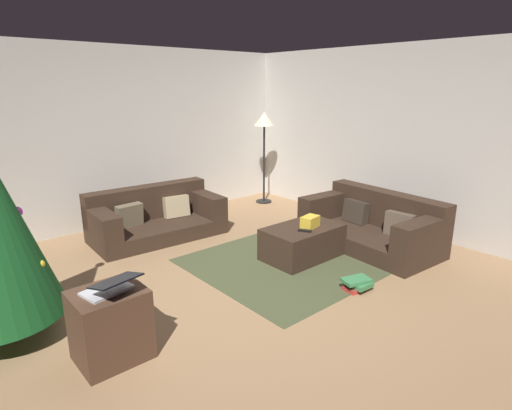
{
  "coord_description": "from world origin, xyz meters",
  "views": [
    {
      "loc": [
        -2.35,
        -2.91,
        2.05
      ],
      "look_at": [
        0.62,
        0.52,
        0.75
      ],
      "focal_mm": 29.52,
      "sensor_mm": 36.0,
      "label": 1
    }
  ],
  "objects_px": {
    "side_table": "(111,325)",
    "couch_right": "(374,225)",
    "tv_remote": "(305,231)",
    "corner_lamp": "(264,126)",
    "laptop": "(110,287)",
    "book_stack": "(357,284)",
    "ottoman": "(303,242)",
    "gift_box": "(310,222)",
    "couch_left": "(155,218)"
  },
  "relations": [
    {
      "from": "ottoman",
      "to": "tv_remote",
      "type": "height_order",
      "value": "tv_remote"
    },
    {
      "from": "gift_box",
      "to": "corner_lamp",
      "type": "bearing_deg",
      "value": 60.37
    },
    {
      "from": "side_table",
      "to": "laptop",
      "type": "height_order",
      "value": "laptop"
    },
    {
      "from": "tv_remote",
      "to": "side_table",
      "type": "height_order",
      "value": "side_table"
    },
    {
      "from": "book_stack",
      "to": "tv_remote",
      "type": "bearing_deg",
      "value": 83.04
    },
    {
      "from": "couch_left",
      "to": "tv_remote",
      "type": "distance_m",
      "value": 2.2
    },
    {
      "from": "couch_left",
      "to": "side_table",
      "type": "bearing_deg",
      "value": 58.39
    },
    {
      "from": "tv_remote",
      "to": "laptop",
      "type": "bearing_deg",
      "value": 157.94
    },
    {
      "from": "couch_left",
      "to": "gift_box",
      "type": "relative_size",
      "value": 7.96
    },
    {
      "from": "ottoman",
      "to": "corner_lamp",
      "type": "height_order",
      "value": "corner_lamp"
    },
    {
      "from": "couch_left",
      "to": "book_stack",
      "type": "distance_m",
      "value": 2.97
    },
    {
      "from": "gift_box",
      "to": "tv_remote",
      "type": "distance_m",
      "value": 0.19
    },
    {
      "from": "couch_left",
      "to": "laptop",
      "type": "distance_m",
      "value": 2.84
    },
    {
      "from": "tv_remote",
      "to": "laptop",
      "type": "distance_m",
      "value": 2.48
    },
    {
      "from": "ottoman",
      "to": "tv_remote",
      "type": "xyz_separation_m",
      "value": [
        -0.11,
        -0.13,
        0.21
      ]
    },
    {
      "from": "side_table",
      "to": "tv_remote",
      "type": "bearing_deg",
      "value": 6.38
    },
    {
      "from": "couch_right",
      "to": "ottoman",
      "type": "relative_size",
      "value": 1.9
    },
    {
      "from": "gift_box",
      "to": "side_table",
      "type": "height_order",
      "value": "side_table"
    },
    {
      "from": "laptop",
      "to": "corner_lamp",
      "type": "height_order",
      "value": "corner_lamp"
    },
    {
      "from": "tv_remote",
      "to": "corner_lamp",
      "type": "relative_size",
      "value": 0.1
    },
    {
      "from": "couch_left",
      "to": "corner_lamp",
      "type": "bearing_deg",
      "value": -169.37
    },
    {
      "from": "ottoman",
      "to": "book_stack",
      "type": "distance_m",
      "value": 1.0
    },
    {
      "from": "corner_lamp",
      "to": "book_stack",
      "type": "bearing_deg",
      "value": -116.13
    },
    {
      "from": "gift_box",
      "to": "side_table",
      "type": "bearing_deg",
      "value": -172.58
    },
    {
      "from": "gift_box",
      "to": "book_stack",
      "type": "height_order",
      "value": "gift_box"
    },
    {
      "from": "ottoman",
      "to": "corner_lamp",
      "type": "distance_m",
      "value": 2.83
    },
    {
      "from": "couch_right",
      "to": "book_stack",
      "type": "xyz_separation_m",
      "value": [
        -1.22,
        -0.64,
        -0.2
      ]
    },
    {
      "from": "couch_left",
      "to": "ottoman",
      "type": "height_order",
      "value": "couch_left"
    },
    {
      "from": "ottoman",
      "to": "side_table",
      "type": "height_order",
      "value": "side_table"
    },
    {
      "from": "couch_right",
      "to": "side_table",
      "type": "relative_size",
      "value": 3.2
    },
    {
      "from": "corner_lamp",
      "to": "tv_remote",
      "type": "bearing_deg",
      "value": -121.98
    },
    {
      "from": "laptop",
      "to": "couch_right",
      "type": "bearing_deg",
      "value": 1.95
    },
    {
      "from": "gift_box",
      "to": "corner_lamp",
      "type": "relative_size",
      "value": 0.14
    },
    {
      "from": "tv_remote",
      "to": "side_table",
      "type": "relative_size",
      "value": 0.28
    },
    {
      "from": "tv_remote",
      "to": "book_stack",
      "type": "bearing_deg",
      "value": -126.56
    },
    {
      "from": "couch_right",
      "to": "couch_left",
      "type": "bearing_deg",
      "value": 46.34
    },
    {
      "from": "side_table",
      "to": "couch_right",
      "type": "bearing_deg",
      "value": 1.15
    },
    {
      "from": "book_stack",
      "to": "gift_box",
      "type": "bearing_deg",
      "value": 73.47
    },
    {
      "from": "couch_left",
      "to": "couch_right",
      "type": "distance_m",
      "value": 2.99
    },
    {
      "from": "tv_remote",
      "to": "laptop",
      "type": "xyz_separation_m",
      "value": [
        -2.45,
        -0.33,
        0.22
      ]
    },
    {
      "from": "couch_left",
      "to": "book_stack",
      "type": "xyz_separation_m",
      "value": [
        0.78,
        -2.86,
        -0.19
      ]
    },
    {
      "from": "tv_remote",
      "to": "couch_right",
      "type": "bearing_deg",
      "value": -39.88
    },
    {
      "from": "side_table",
      "to": "corner_lamp",
      "type": "distance_m",
      "value": 4.82
    },
    {
      "from": "couch_right",
      "to": "ottoman",
      "type": "distance_m",
      "value": 1.07
    },
    {
      "from": "ottoman",
      "to": "gift_box",
      "type": "bearing_deg",
      "value": -46.56
    },
    {
      "from": "couch_left",
      "to": "couch_right",
      "type": "relative_size",
      "value": 0.99
    },
    {
      "from": "gift_box",
      "to": "tv_remote",
      "type": "height_order",
      "value": "gift_box"
    },
    {
      "from": "ottoman",
      "to": "side_table",
      "type": "xyz_separation_m",
      "value": [
        -2.57,
        -0.4,
        0.09
      ]
    },
    {
      "from": "ottoman",
      "to": "corner_lamp",
      "type": "xyz_separation_m",
      "value": [
        1.34,
        2.2,
        1.17
      ]
    },
    {
      "from": "ottoman",
      "to": "gift_box",
      "type": "relative_size",
      "value": 4.25
    }
  ]
}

